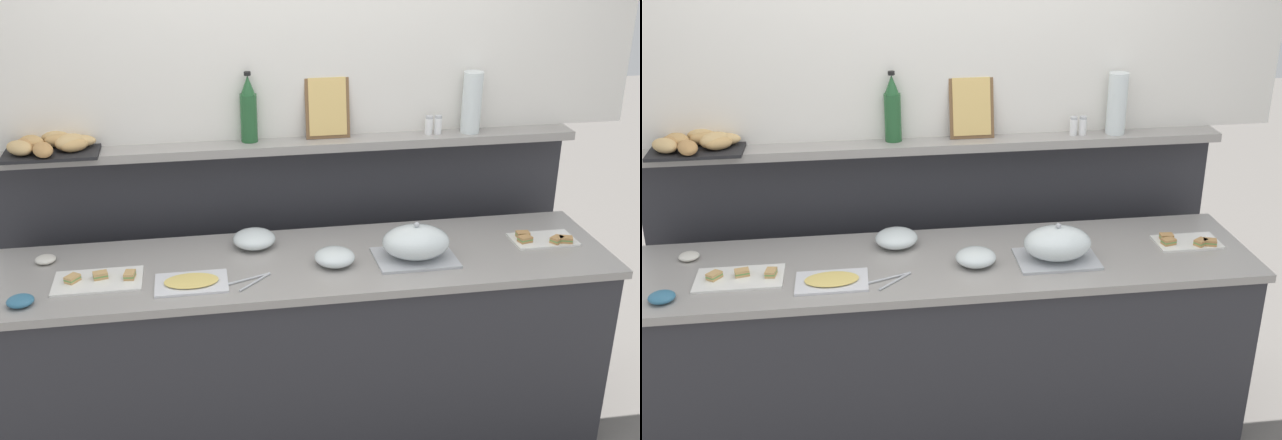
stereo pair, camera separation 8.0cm
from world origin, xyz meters
The scene contains 18 objects.
ground_plane centered at (0.00, 0.60, 0.00)m, with size 12.00×12.00×0.00m, color slate.
buffet_counter centered at (0.00, 0.00, 0.46)m, with size 2.62×0.65×0.91m.
back_ledge_unit centered at (0.00, 0.50, 0.68)m, with size 2.67×0.22×1.30m.
sandwich_platter_front centered at (-0.84, -0.06, 0.92)m, with size 0.35×0.21×0.04m.
sandwich_platter_side centered at (1.07, 0.01, 0.92)m, with size 0.28×0.17×0.04m.
cold_cuts_platter centered at (-0.48, -0.14, 0.92)m, with size 0.29×0.19×0.02m.
serving_cloche centered at (0.46, -0.07, 0.98)m, with size 0.34×0.24×0.17m.
glass_bowl_large centered at (-0.20, 0.17, 0.94)m, with size 0.19×0.19×0.07m.
glass_bowl_medium centered at (0.11, -0.06, 0.94)m, with size 0.17×0.17×0.07m.
condiment_bowl_teal centered at (-1.12, -0.20, 0.93)m, with size 0.10×0.10×0.04m, color teal.
condiment_bowl_red centered at (-1.08, 0.16, 0.92)m, with size 0.09×0.09×0.03m, color silver.
serving_tongs centered at (-0.24, -0.15, 0.91)m, with size 0.18×0.14×0.01m.
wine_bottle_green centered at (-0.18, 0.46, 1.44)m, with size 0.08×0.08×0.32m.
salt_shaker centered at (0.64, 0.43, 1.34)m, with size 0.03×0.03×0.09m.
pepper_shaker centered at (0.69, 0.43, 1.34)m, with size 0.03×0.03×0.09m.
bread_basket centered at (-1.04, 0.43, 1.34)m, with size 0.40×0.32×0.08m.
framed_picture centered at (0.17, 0.46, 1.44)m, with size 0.20×0.07×0.29m.
water_carafe centered at (0.84, 0.43, 1.44)m, with size 0.09×0.09×0.28m, color silver.
Camera 2 is at (-0.35, -2.94, 2.37)m, focal length 43.91 mm.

